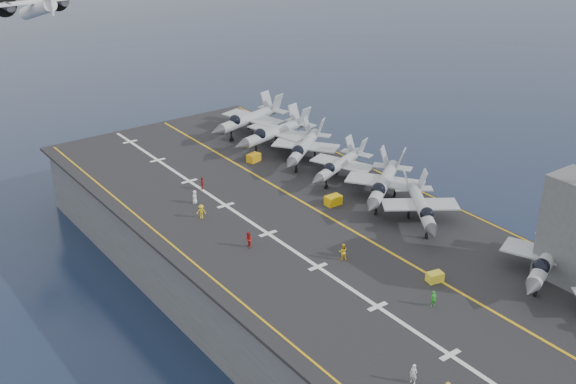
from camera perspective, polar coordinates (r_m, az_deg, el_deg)
ground at (r=98.03m, az=1.39°, el=-7.72°), size 500.00×500.00×0.00m
hull at (r=95.45m, az=1.42°, el=-5.18°), size 36.00×90.00×10.00m
flight_deck at (r=92.97m, az=1.46°, el=-2.40°), size 38.00×92.00×0.40m
foul_line at (r=94.54m, az=2.90°, el=-1.79°), size 0.35×90.00×0.02m
landing_centerline at (r=89.73m, az=-1.59°, el=-3.30°), size 0.50×90.00×0.02m
deck_edge_port at (r=84.79m, az=-7.74°, el=-5.33°), size 0.25×90.00×0.02m
deck_edge_stbd at (r=104.13m, az=9.56°, el=0.47°), size 0.25×90.00×0.02m
fighter_jet_1 at (r=84.32m, az=19.89°, el=-4.81°), size 18.27×15.46×5.38m
fighter_jet_3 at (r=92.67m, az=10.50°, el=-1.05°), size 16.27×17.50×5.06m
fighter_jet_4 at (r=98.02m, az=7.58°, el=0.78°), size 19.07×17.79×5.51m
fighter_jet_5 at (r=104.29m, az=4.11°, el=2.24°), size 16.42×13.79×4.85m
fighter_jet_6 at (r=110.12m, az=1.29°, el=3.67°), size 18.26×17.20×5.28m
fighter_jet_7 at (r=115.76m, az=-1.00°, el=4.83°), size 18.10×13.96×5.62m
fighter_jet_8 at (r=122.10m, az=-3.07°, el=5.89°), size 18.88×15.05×5.74m
tow_cart_a at (r=81.38m, az=11.53°, el=-6.60°), size 1.97×1.49×1.06m
tow_cart_b at (r=97.09m, az=3.59°, el=-0.65°), size 2.16×1.42×1.29m
tow_cart_c at (r=111.15m, az=-2.73°, el=2.73°), size 2.34×1.84×1.23m
crew_1 at (r=66.46m, az=9.89°, el=-13.98°), size 1.08×1.34×1.95m
crew_2 at (r=86.27m, az=-3.15°, el=-3.81°), size 1.06×1.37×2.03m
crew_3 at (r=93.77m, az=-6.86°, el=-1.54°), size 1.37×1.23×1.91m
crew_4 at (r=102.03m, az=-6.80°, el=0.69°), size 1.31×1.33×1.87m
crew_5 at (r=97.96m, az=-7.38°, el=-0.39°), size 1.28×1.35×1.88m
crew_6 at (r=76.92m, az=11.43°, el=-8.27°), size 1.21×0.95×1.79m
crew_7 at (r=83.87m, az=4.35°, el=-4.73°), size 1.48×1.39×2.05m
transport_plane at (r=136.95m, az=-19.19°, el=13.48°), size 23.21×15.93×5.46m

